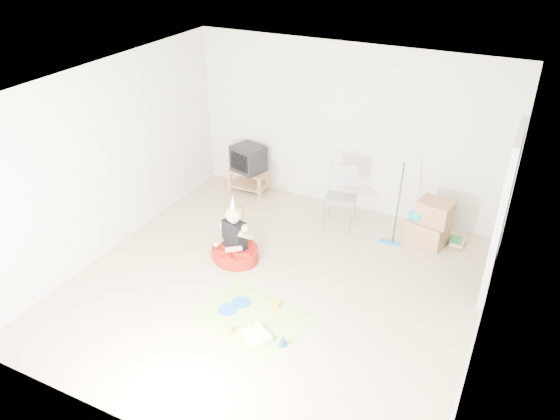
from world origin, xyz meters
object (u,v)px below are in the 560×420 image
at_px(tv_stand, 249,178).
at_px(crt_tv, 248,159).
at_px(folding_chair, 340,199).
at_px(seated_woman, 235,246).
at_px(birthday_cake, 257,336).
at_px(cardboard_boxes, 430,223).

distance_m(tv_stand, crt_tv, 0.37).
relative_size(folding_chair, seated_woman, 1.00).
bearing_deg(seated_woman, tv_stand, 113.80).
bearing_deg(birthday_cake, crt_tv, 120.52).
height_order(cardboard_boxes, birthday_cake, cardboard_boxes).
distance_m(tv_stand, birthday_cake, 3.67).
bearing_deg(crt_tv, folding_chair, 4.88).
bearing_deg(birthday_cake, tv_stand, 120.52).
bearing_deg(tv_stand, birthday_cake, -59.48).
bearing_deg(crt_tv, tv_stand, -26.64).
bearing_deg(folding_chair, crt_tv, 166.52).
distance_m(crt_tv, seated_woman, 2.09).
height_order(tv_stand, folding_chair, folding_chair).
xyz_separation_m(tv_stand, cardboard_boxes, (3.11, -0.27, 0.09)).
xyz_separation_m(crt_tv, birthday_cake, (1.86, -3.15, -0.56)).
height_order(crt_tv, birthday_cake, crt_tv).
bearing_deg(cardboard_boxes, folding_chair, -173.18).
relative_size(seated_woman, birthday_cake, 2.71).
height_order(tv_stand, crt_tv, crt_tv).
relative_size(tv_stand, folding_chair, 0.64).
xyz_separation_m(folding_chair, cardboard_boxes, (1.31, 0.16, -0.16)).
bearing_deg(folding_chair, birthday_cake, -88.76).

